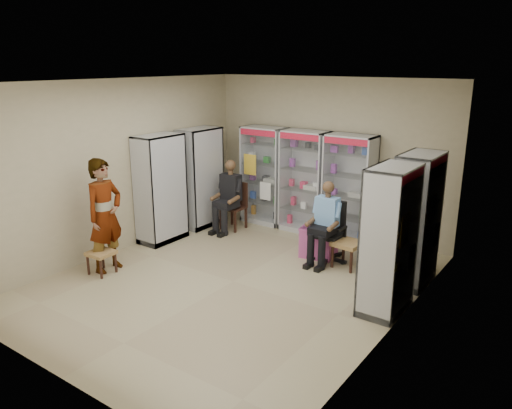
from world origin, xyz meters
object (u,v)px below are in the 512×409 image
Objects in this scene: seated_shopkeeper at (327,225)px; woven_stool_b at (102,262)px; cabinet_right_far at (416,220)px; wooden_chair at (233,206)px; cabinet_back_left at (264,175)px; pink_trunk at (319,241)px; cabinet_left_near at (161,189)px; cabinet_back_right at (349,189)px; cabinet_back_mid at (304,182)px; woven_stool_a at (347,254)px; office_chair at (328,232)px; standing_man at (105,215)px; cabinet_right_near at (389,240)px; cabinet_left_far at (200,178)px.

seated_shopkeeper is 3.71m from woven_stool_b.
cabinet_right_far is 2.13× the size of wooden_chair.
cabinet_back_left is 3.64× the size of pink_trunk.
cabinet_left_near reaches higher than wooden_chair.
cabinet_back_mid is at bearing 180.00° from cabinet_back_right.
woven_stool_a is 3.97m from woven_stool_b.
standing_man is (-2.73, -2.40, 0.40)m from office_chair.
cabinet_back_left is at bearing 154.36° from woven_stool_a.
cabinet_right_near is 3.64× the size of pink_trunk.
cabinet_right_near is at bearing 73.75° from cabinet_left_far.
office_chair is at bearing 43.80° from woven_stool_b.
woven_stool_b is at bearing -99.22° from cabinet_back_left.
cabinet_back_mid and cabinet_left_near have the same top height.
cabinet_right_near is (0.00, -1.10, 0.00)m from cabinet_right_far.
woven_stool_a is at bearing -1.49° from seated_shopkeeper.
pink_trunk is at bearing 88.32° from cabinet_left_far.
seated_shopkeeper is 2.38× the size of pink_trunk.
seated_shopkeeper is at bearing 177.73° from woven_stool_a.
cabinet_left_near is 5.34× the size of woven_stool_b.
woven_stool_b is at bearing -124.06° from cabinet_back_right.
cabinet_back_right is 1.94× the size of office_chair.
cabinet_left_far is 2.90m from woven_stool_b.
cabinet_back_left and cabinet_left_near have the same top height.
pink_trunk is 0.65m from woven_stool_a.
standing_man is at bearing 105.99° from woven_stool_b.
cabinet_back_mid is 4.53× the size of woven_stool_a.
cabinet_right_far is 4.82m from standing_man.
cabinet_right_near is 1.00× the size of cabinet_left_far.
woven_stool_b is 0.75m from standing_man.
cabinet_left_near is (-0.93, -2.03, 0.00)m from cabinet_back_left.
cabinet_back_right and cabinet_left_near have the same top height.
cabinet_back_left and cabinet_right_far have the same top height.
cabinet_left_near is at bearing -114.61° from cabinet_back_left.
woven_stool_a is at bearing -56.96° from standing_man.
wooden_chair is at bearing 170.44° from woven_stool_a.
cabinet_back_left is 1.00× the size of cabinet_back_mid.
pink_trunk is at bearing 145.79° from seated_shopkeeper.
cabinet_back_mid reaches higher than pink_trunk.
cabinet_back_left is at bearing 135.00° from cabinet_left_far.
cabinet_right_near is (1.63, -2.23, 0.00)m from cabinet_back_right.
seated_shopkeeper is at bearing -10.76° from wooden_chair.
standing_man is (-0.05, 0.17, 0.73)m from woven_stool_b.
cabinet_back_mid reaches higher than seated_shopkeeper.
woven_stool_a is at bearing 45.31° from cabinet_right_near.
office_chair is 0.15m from seated_shopkeeper.
cabinet_right_far is at bearing -17.75° from cabinet_back_left.
pink_trunk is (-1.68, 0.12, -0.74)m from cabinet_right_far.
cabinet_left_far is 2.88m from pink_trunk.
wooden_chair is (-2.15, -0.73, -0.53)m from cabinet_back_right.
cabinet_left_far is 2.61m from standing_man.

